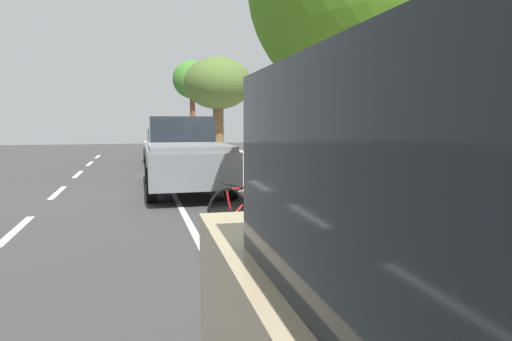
# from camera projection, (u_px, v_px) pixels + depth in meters

# --- Properties ---
(ground) EXTENTS (55.30, 55.30, 0.00)m
(ground) POSITION_uv_depth(u_px,v_px,m) (169.00, 192.00, 11.71)
(ground) COLOR #343434
(sidewalk) EXTENTS (3.64, 34.56, 0.14)m
(sidewalk) POSITION_uv_depth(u_px,v_px,m) (295.00, 185.00, 12.58)
(sidewalk) COLOR #A2958C
(sidewalk) RESTS_ON ground
(curb_edge) EXTENTS (0.16, 34.56, 0.14)m
(curb_edge) POSITION_uv_depth(u_px,v_px,m) (228.00, 187.00, 12.10)
(curb_edge) COLOR gray
(curb_edge) RESTS_ON ground
(lane_stripe_centre) EXTENTS (0.14, 31.60, 0.01)m
(lane_stripe_centre) POSITION_uv_depth(u_px,v_px,m) (41.00, 207.00, 9.58)
(lane_stripe_centre) COLOR white
(lane_stripe_centre) RESTS_ON ground
(lane_stripe_bike_edge) EXTENTS (0.12, 34.56, 0.01)m
(lane_stripe_bike_edge) POSITION_uv_depth(u_px,v_px,m) (173.00, 192.00, 11.73)
(lane_stripe_bike_edge) COLOR white
(lane_stripe_bike_edge) RESTS_ON ground
(parked_pickup_grey_second) EXTENTS (2.06, 5.32, 1.95)m
(parked_pickup_grey_second) POSITION_uv_depth(u_px,v_px,m) (184.00, 156.00, 12.00)
(parked_pickup_grey_second) COLOR slate
(parked_pickup_grey_second) RESTS_ON ground
(parked_sedan_white_mid) EXTENTS (1.87, 4.42, 1.52)m
(parked_sedan_white_mid) POSITION_uv_depth(u_px,v_px,m) (167.00, 147.00, 19.18)
(parked_sedan_white_mid) COLOR white
(parked_sedan_white_mid) RESTS_ON ground
(bicycle_at_curb) EXTENTS (1.64, 0.78, 0.79)m
(bicycle_at_curb) POSITION_uv_depth(u_px,v_px,m) (252.00, 205.00, 7.74)
(bicycle_at_curb) COLOR black
(bicycle_at_curb) RESTS_ON ground
(cyclist_with_backpack) EXTENTS (0.52, 0.56, 1.72)m
(cyclist_with_backpack) POSITION_uv_depth(u_px,v_px,m) (271.00, 169.00, 7.31)
(cyclist_with_backpack) COLOR #C6B284
(cyclist_with_backpack) RESTS_ON ground
(street_tree_mid_block) EXTENTS (2.68, 2.68, 4.21)m
(street_tree_mid_block) POSITION_uv_depth(u_px,v_px,m) (218.00, 85.00, 17.90)
(street_tree_mid_block) COLOR brown
(street_tree_mid_block) RESTS_ON sidewalk
(street_tree_far_end) EXTENTS (2.20, 2.20, 5.18)m
(street_tree_far_end) POSITION_uv_depth(u_px,v_px,m) (192.00, 81.00, 25.93)
(street_tree_far_end) COLOR brown
(street_tree_far_end) RESTS_ON sidewalk
(fire_hydrant) EXTENTS (0.22, 0.22, 0.84)m
(fire_hydrant) POSITION_uv_depth(u_px,v_px,m) (372.00, 223.00, 5.55)
(fire_hydrant) COLOR red
(fire_hydrant) RESTS_ON sidewalk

